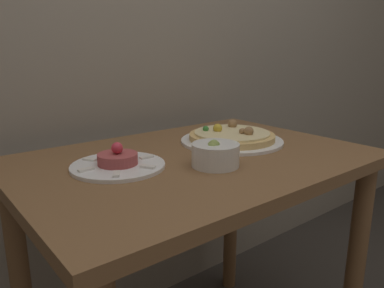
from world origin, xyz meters
name	(u,v)px	position (x,y,z in m)	size (l,w,h in m)	color
dining_table	(195,199)	(0.00, 0.36, 0.66)	(1.02, 0.71, 0.79)	brown
pizza_plate	(232,137)	(0.20, 0.41, 0.81)	(0.34, 0.34, 0.06)	white
tartare_plate	(118,163)	(-0.23, 0.40, 0.81)	(0.25, 0.25, 0.07)	white
small_bowl	(215,154)	(-0.02, 0.25, 0.83)	(0.13, 0.13, 0.07)	white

